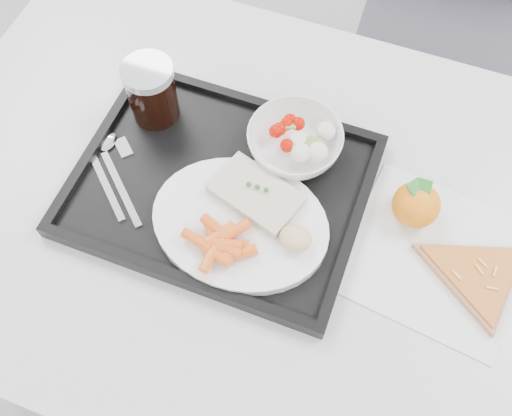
{
  "coord_description": "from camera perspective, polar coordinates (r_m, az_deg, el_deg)",
  "views": [
    {
      "loc": [
        0.12,
        -0.1,
        1.54
      ],
      "look_at": [
        -0.02,
        0.28,
        0.77
      ],
      "focal_mm": 40.0,
      "sensor_mm": 36.0,
      "label": 1
    }
  ],
  "objects": [
    {
      "name": "room",
      "position": [
        0.21,
        -22.14,
        16.01
      ],
      "size": [
        6.04,
        7.04,
        2.84
      ],
      "color": "gray",
      "rests_on": "ground"
    },
    {
      "name": "table",
      "position": [
        0.95,
        1.77,
        -1.82
      ],
      "size": [
        1.2,
        0.8,
        0.75
      ],
      "color": "#A7A7A9",
      "rests_on": "ground"
    },
    {
      "name": "tray",
      "position": [
        0.9,
        -3.55,
        2.17
      ],
      "size": [
        0.45,
        0.35,
        0.03
      ],
      "color": "black",
      "rests_on": "table"
    },
    {
      "name": "dinner_plate",
      "position": [
        0.86,
        -1.58,
        -1.54
      ],
      "size": [
        0.27,
        0.27,
        0.02
      ],
      "color": "white",
      "rests_on": "tray"
    },
    {
      "name": "fish_fillet",
      "position": [
        0.86,
        0.02,
        1.42
      ],
      "size": [
        0.15,
        0.12,
        0.03
      ],
      "color": "beige",
      "rests_on": "dinner_plate"
    },
    {
      "name": "bread_roll",
      "position": [
        0.82,
        3.97,
        -3.05
      ],
      "size": [
        0.05,
        0.04,
        0.03
      ],
      "color": "beige",
      "rests_on": "dinner_plate"
    },
    {
      "name": "salad_bowl",
      "position": [
        0.91,
        3.88,
        6.59
      ],
      "size": [
        0.15,
        0.15,
        0.05
      ],
      "color": "white",
      "rests_on": "tray"
    },
    {
      "name": "cola_glass",
      "position": [
        0.95,
        -10.41,
        11.45
      ],
      "size": [
        0.08,
        0.08,
        0.11
      ],
      "color": "black",
      "rests_on": "tray"
    },
    {
      "name": "cutlery",
      "position": [
        0.94,
        -14.17,
        3.96
      ],
      "size": [
        0.15,
        0.15,
        0.01
      ],
      "color": "silver",
      "rests_on": "tray"
    },
    {
      "name": "napkin",
      "position": [
        0.9,
        17.36,
        -4.64
      ],
      "size": [
        0.28,
        0.27,
        0.0
      ],
      "color": "silver",
      "rests_on": "table"
    },
    {
      "name": "tangerine",
      "position": [
        0.89,
        15.72,
        0.33
      ],
      "size": [
        0.1,
        0.1,
        0.07
      ],
      "color": "orange",
      "rests_on": "napkin"
    },
    {
      "name": "pizza_slice",
      "position": [
        0.89,
        21.17,
        -6.29
      ],
      "size": [
        0.23,
        0.23,
        0.02
      ],
      "color": "#DEAB6E",
      "rests_on": "napkin"
    },
    {
      "name": "carrot_pile",
      "position": [
        0.82,
        -3.52,
        -3.52
      ],
      "size": [
        0.11,
        0.1,
        0.02
      ],
      "color": "orange",
      "rests_on": "dinner_plate"
    },
    {
      "name": "salad_contents",
      "position": [
        0.91,
        4.54,
        6.99
      ],
      "size": [
        0.1,
        0.09,
        0.03
      ],
      "color": "#B60B00",
      "rests_on": "salad_bowl"
    }
  ]
}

